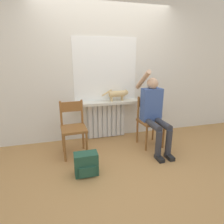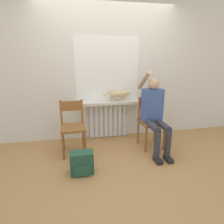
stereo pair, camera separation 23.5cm
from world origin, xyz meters
name	(u,v)px [view 1 (the left image)]	position (x,y,z in m)	size (l,w,h in m)	color
ground_plane	(125,167)	(0.00, 0.00, 0.00)	(12.00, 12.00, 0.00)	#B27F47
wall_with_window	(105,69)	(0.00, 1.23, 1.35)	(7.00, 0.06, 2.70)	silver
radiator	(106,120)	(0.00, 1.15, 0.36)	(0.75, 0.08, 0.71)	silver
windowsill	(107,103)	(0.00, 1.07, 0.74)	(1.26, 0.26, 0.05)	beige
window_glass	(105,70)	(0.00, 1.20, 1.34)	(1.21, 0.01, 1.16)	white
chair_left	(73,127)	(-0.68, 0.62, 0.47)	(0.42, 0.42, 0.89)	brown
chair_right	(150,120)	(0.68, 0.62, 0.47)	(0.42, 0.42, 0.89)	brown
person	(154,110)	(0.68, 0.49, 0.69)	(0.36, 1.04, 1.38)	#333338
cat	(118,94)	(0.22, 1.07, 0.90)	(0.53, 0.11, 0.23)	#DBB77A
backpack	(86,164)	(-0.57, -0.02, 0.16)	(0.32, 0.21, 0.32)	#234C38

